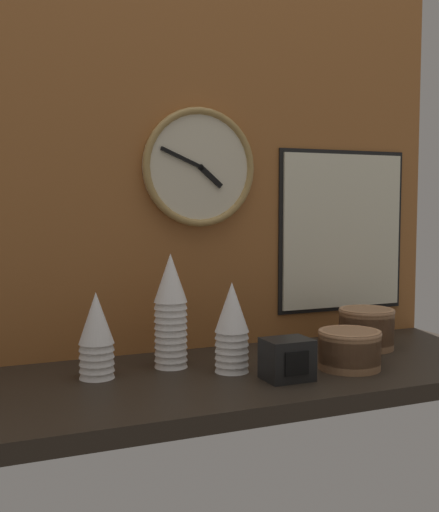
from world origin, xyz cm
name	(u,v)px	position (x,y,z in cm)	size (l,w,h in cm)	color
ground_plane	(215,380)	(0.00, 0.00, -2.00)	(160.00, 56.00, 4.00)	black
wall_tiled_back	(176,156)	(0.00, 26.50, 52.50)	(160.00, 3.00, 105.00)	#A3602D
cup_stack_center_left	(96,335)	(-26.72, 5.83, 9.92)	(8.11, 8.11, 19.83)	white
cup_stack_center_right	(232,327)	(3.92, -1.20, 10.72)	(8.11, 8.11, 21.44)	white
cup_stack_center	(171,311)	(-7.93, 8.60, 13.92)	(8.11, 8.11, 27.84)	white
bowl_stack_right	(349,348)	(31.19, -9.80, 5.00)	(15.26, 15.26, 9.43)	#996B47
bowl_stack_far_right	(366,328)	(47.88, 6.47, 5.85)	(15.26, 15.26, 11.15)	#996B47
wall_clock	(199,167)	(5.45, 23.46, 49.45)	(31.82, 2.70, 31.82)	beige
menu_board	(342,231)	(51.66, 24.35, 31.59)	(42.85, 1.32, 47.92)	black
napkin_dispenser	(287,359)	(12.66, -12.36, 4.68)	(10.66, 8.93, 9.36)	black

